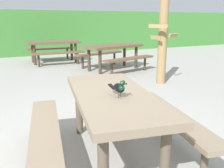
# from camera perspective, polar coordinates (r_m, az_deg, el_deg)

# --- Properties ---
(ground_plane) EXTENTS (60.00, 60.00, 0.00)m
(ground_plane) POSITION_cam_1_polar(r_m,az_deg,el_deg) (2.92, -5.32, -15.85)
(ground_plane) COLOR #A3A099
(hedge_wall) EXTENTS (28.00, 1.20, 1.85)m
(hedge_wall) POSITION_cam_1_polar(r_m,az_deg,el_deg) (11.38, -22.45, 10.69)
(hedge_wall) COLOR #428438
(hedge_wall) RESTS_ON ground
(picnic_table_foreground) EXTENTS (1.99, 2.01, 0.74)m
(picnic_table_foreground) POSITION_cam_1_polar(r_m,az_deg,el_deg) (2.64, 0.15, -5.86)
(picnic_table_foreground) COLOR #84725B
(picnic_table_foreground) RESTS_ON ground
(bird_grackle) EXTENTS (0.09, 0.29, 0.18)m
(bird_grackle) POSITION_cam_1_polar(r_m,az_deg,el_deg) (2.39, 1.75, -0.79)
(bird_grackle) COLOR black
(bird_grackle) RESTS_ON picnic_table_foreground
(picnic_table_mid_left) EXTENTS (2.05, 2.03, 0.74)m
(picnic_table_mid_left) POSITION_cam_1_polar(r_m,az_deg,el_deg) (7.51, 0.29, 7.51)
(picnic_table_mid_left) COLOR brown
(picnic_table_mid_left) RESTS_ON ground
(picnic_table_mid_right) EXTENTS (1.83, 1.75, 0.74)m
(picnic_table_mid_right) POSITION_cam_1_polar(r_m,az_deg,el_deg) (9.06, -13.15, 8.33)
(picnic_table_mid_right) COLOR brown
(picnic_table_mid_right) RESTS_ON ground
(stalk_post_right_side) EXTENTS (0.66, 0.46, 1.96)m
(stalk_post_right_side) POSITION_cam_1_polar(r_m,az_deg,el_deg) (5.90, 11.50, 9.53)
(stalk_post_right_side) COLOR #997A4C
(stalk_post_right_side) RESTS_ON ground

